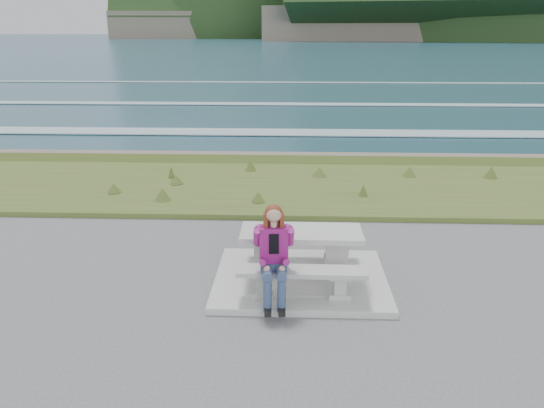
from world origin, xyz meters
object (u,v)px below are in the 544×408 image
Objects in this scene: picnic_table at (301,241)px; bench_landward at (302,276)px; seated_woman at (274,269)px; bench_seaward at (301,238)px.

bench_landward is at bearing -90.00° from picnic_table.
bench_landward is at bearing 15.02° from seated_woman.
bench_seaward is 1.31× the size of seated_woman.
picnic_table reaches higher than bench_landward.
bench_seaward is 1.58m from seated_woman.
seated_woman reaches higher than picnic_table.
picnic_table is at bearing 90.00° from bench_landward.
picnic_table is 0.92m from seated_woman.
bench_landward is at bearing -90.00° from bench_seaward.
seated_woman is at bearing -103.83° from bench_seaward.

